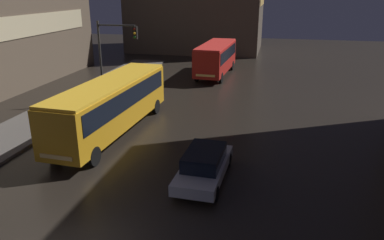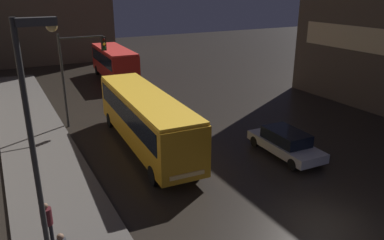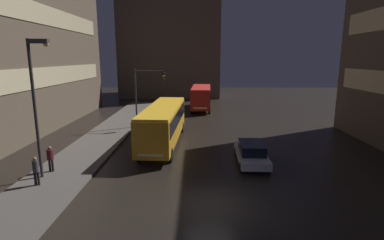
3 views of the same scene
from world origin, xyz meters
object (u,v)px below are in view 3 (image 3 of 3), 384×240
object	(u,v)px
pedestrian_mid	(50,156)
street_lamp_sidewalk	(37,89)
bus_near	(164,121)
car_taxi	(251,153)
pedestrian_near	(36,169)
traffic_light_main	(146,88)
bus_far	(201,96)

from	to	relation	value
pedestrian_mid	street_lamp_sidewalk	bearing A→B (deg)	6.85
bus_near	street_lamp_sidewalk	world-z (taller)	street_lamp_sidewalk
car_taxi	street_lamp_sidewalk	size ratio (longest dim) A/B	0.60
car_taxi	pedestrian_near	distance (m)	13.44
traffic_light_main	street_lamp_sidewalk	world-z (taller)	street_lamp_sidewalk
street_lamp_sidewalk	pedestrian_near	bearing A→B (deg)	-85.59
car_taxi	traffic_light_main	distance (m)	14.13
bus_far	pedestrian_mid	world-z (taller)	bus_far
pedestrian_mid	street_lamp_sidewalk	distance (m)	4.41
bus_near	traffic_light_main	size ratio (longest dim) A/B	1.87
bus_far	pedestrian_mid	xyz separation A→B (m)	(-9.94, -24.06, -0.85)
pedestrian_mid	street_lamp_sidewalk	world-z (taller)	street_lamp_sidewalk
bus_near	car_taxi	size ratio (longest dim) A/B	2.39
pedestrian_near	traffic_light_main	world-z (taller)	traffic_light_main
traffic_light_main	pedestrian_mid	bearing A→B (deg)	-108.14
traffic_light_main	street_lamp_sidewalk	size ratio (longest dim) A/B	0.77
bus_far	pedestrian_near	xyz separation A→B (m)	(-9.77, -26.13, -0.88)
bus_far	street_lamp_sidewalk	bearing A→B (deg)	71.17
bus_near	car_taxi	xyz separation A→B (m)	(6.53, -4.60, -1.27)
car_taxi	pedestrian_mid	world-z (taller)	pedestrian_mid
car_taxi	pedestrian_mid	bearing A→B (deg)	11.07
pedestrian_mid	bus_far	bearing A→B (deg)	159.19
traffic_light_main	car_taxi	bearing A→B (deg)	-49.59
car_taxi	traffic_light_main	size ratio (longest dim) A/B	0.78
car_taxi	traffic_light_main	bearing A→B (deg)	-47.40
street_lamp_sidewalk	bus_near	bearing A→B (deg)	49.80
street_lamp_sidewalk	bus_far	bearing A→B (deg)	68.44
pedestrian_mid	traffic_light_main	bearing A→B (deg)	163.50
bus_near	bus_far	world-z (taller)	bus_near
bus_near	bus_far	bearing A→B (deg)	-98.39
street_lamp_sidewalk	pedestrian_mid	bearing A→B (deg)	95.21
bus_far	traffic_light_main	distance (m)	13.17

